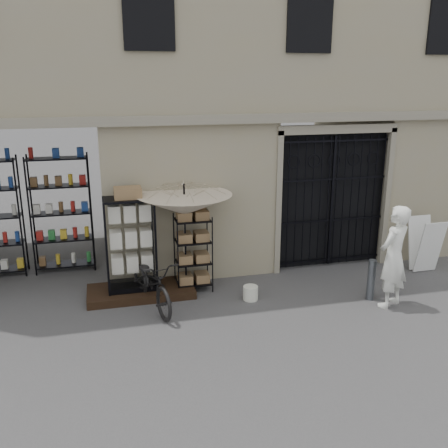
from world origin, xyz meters
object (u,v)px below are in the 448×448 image
object	(u,v)px
wire_rack	(193,254)
steel_bollard	(371,280)
white_bucket	(251,293)
shopkeeper	(389,305)
easel_sign	(425,245)
bicycle	(153,307)
display_cabinet	(131,249)
market_umbrella	(184,199)

from	to	relation	value
wire_rack	steel_bollard	distance (m)	3.39
white_bucket	shopkeeper	distance (m)	2.54
easel_sign	bicycle	bearing A→B (deg)	-177.29
display_cabinet	shopkeeper	size ratio (longest dim) A/B	1.01
white_bucket	shopkeeper	xyz separation A→B (m)	(2.39, -0.84, -0.13)
display_cabinet	market_umbrella	distance (m)	1.36
display_cabinet	easel_sign	size ratio (longest dim) A/B	1.67
display_cabinet	wire_rack	xyz separation A→B (m)	(1.18, 0.00, -0.20)
display_cabinet	easel_sign	distance (m)	6.16
market_umbrella	easel_sign	size ratio (longest dim) A/B	2.24
wire_rack	shopkeeper	xyz separation A→B (m)	(3.33, -1.58, -0.74)
market_umbrella	bicycle	xyz separation A→B (m)	(-0.72, -0.58, -1.84)
bicycle	shopkeeper	distance (m)	4.31
market_umbrella	shopkeeper	bearing A→B (deg)	-24.10
steel_bollard	bicycle	bearing A→B (deg)	170.54
wire_rack	white_bucket	world-z (taller)	wire_rack
wire_rack	steel_bollard	world-z (taller)	wire_rack
bicycle	easel_sign	world-z (taller)	easel_sign
market_umbrella	easel_sign	xyz separation A→B (m)	(5.12, -0.21, -1.25)
display_cabinet	bicycle	world-z (taller)	display_cabinet
steel_bollard	display_cabinet	bearing A→B (deg)	163.61
shopkeeper	bicycle	bearing A→B (deg)	-41.48
display_cabinet	white_bucket	xyz separation A→B (m)	(2.12, -0.74, -0.81)
shopkeeper	wire_rack	bearing A→B (deg)	-53.79
bicycle	steel_bollard	xyz separation A→B (m)	(3.99, -0.66, 0.39)
bicycle	steel_bollard	size ratio (longest dim) A/B	2.31
white_bucket	market_umbrella	bearing A→B (deg)	146.87
white_bucket	steel_bollard	bearing A→B (deg)	-13.63
display_cabinet	steel_bollard	size ratio (longest dim) A/B	2.43
white_bucket	steel_bollard	world-z (taller)	steel_bollard
easel_sign	white_bucket	bearing A→B (deg)	-173.76
white_bucket	steel_bollard	size ratio (longest dim) A/B	0.35
bicycle	steel_bollard	distance (m)	4.06
bicycle	shopkeeper	world-z (taller)	bicycle
wire_rack	market_umbrella	world-z (taller)	market_umbrella
market_umbrella	easel_sign	bearing A→B (deg)	-2.34
steel_bollard	shopkeeper	bearing A→B (deg)	-56.44
display_cabinet	market_umbrella	xyz separation A→B (m)	(1.03, -0.02, 0.90)
market_umbrella	steel_bollard	size ratio (longest dim) A/B	3.26
wire_rack	easel_sign	size ratio (longest dim) A/B	1.33
display_cabinet	bicycle	bearing A→B (deg)	-39.00
steel_bollard	shopkeeper	size ratio (longest dim) A/B	0.42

